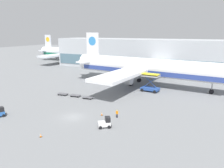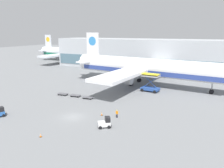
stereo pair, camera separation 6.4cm
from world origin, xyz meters
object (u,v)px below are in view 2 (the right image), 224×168
airplane_main (145,68)px  baggage_dolly_second (75,95)px  baggage_tug_foreground (105,123)px  airplane_distant (73,53)px  ground_crew_near (117,113)px  baggage_dolly_lead (63,94)px  traffic_cone_far (41,135)px  scissor_lift_loader (150,85)px  traffic_cone_near (102,114)px  baggage_dolly_third (88,97)px

airplane_main → baggage_dolly_second: bearing=-115.6°
baggage_tug_foreground → airplane_main: bearing=59.8°
airplane_distant → ground_crew_near: size_ratio=31.20×
baggage_dolly_lead → traffic_cone_far: 25.03m
baggage_dolly_second → traffic_cone_far: 23.59m
airplane_main → scissor_lift_loader: 8.79m
baggage_dolly_lead → traffic_cone_near: 19.12m
baggage_tug_foreground → baggage_dolly_third: 18.44m
airplane_distant → baggage_dolly_second: airplane_distant is taller
baggage_dolly_third → traffic_cone_near: traffic_cone_near is taller
airplane_main → baggage_tug_foreground: (4.27, -34.94, -4.96)m
traffic_cone_far → airplane_distant: bearing=123.7°
airplane_main → baggage_tug_foreground: bearing=-78.5°
ground_crew_near → traffic_cone_far: bearing=59.1°
baggage_dolly_third → traffic_cone_far: traffic_cone_far is taller
airplane_main → scissor_lift_loader: size_ratio=10.71×
airplane_main → airplane_distant: (-56.27, 35.86, -0.53)m
airplane_distant → ground_crew_near: airplane_distant is taller
baggage_tug_foreground → baggage_dolly_second: baggage_tug_foreground is taller
baggage_tug_foreground → ground_crew_near: size_ratio=1.65×
airplane_main → scissor_lift_loader: airplane_main is taller
airplane_distant → baggage_dolly_lead: airplane_distant is taller
ground_crew_near → traffic_cone_far: (-7.73, -13.51, -0.70)m
baggage_dolly_lead → traffic_cone_near: traffic_cone_near is taller
baggage_dolly_lead → traffic_cone_near: size_ratio=5.15×
baggage_tug_foreground → baggage_dolly_second: (-16.69, 13.53, -0.49)m
scissor_lift_loader → traffic_cone_near: scissor_lift_loader is taller
baggage_dolly_second → baggage_dolly_third: same height
airplane_main → traffic_cone_far: size_ratio=96.26×
baggage_dolly_third → traffic_cone_near: bearing=-50.9°
baggage_dolly_third → ground_crew_near: ground_crew_near is taller
airplane_distant → traffic_cone_near: 87.34m
airplane_main → traffic_cone_near: airplane_main is taller
baggage_tug_foreground → baggage_dolly_second: 21.49m
ground_crew_near → baggage_dolly_second: bearing=-27.8°
scissor_lift_loader → airplane_distant: bearing=149.3°
airplane_main → traffic_cone_far: 43.76m
baggage_tug_foreground → baggage_dolly_lead: size_ratio=0.74×
baggage_dolly_third → ground_crew_near: 15.02m
baggage_dolly_lead → ground_crew_near: 22.13m
scissor_lift_loader → baggage_tug_foreground: scissor_lift_loader is taller
airplane_distant → baggage_tug_foreground: airplane_distant is taller
baggage_tug_foreground → scissor_lift_loader: bearing=53.2°
scissor_lift_loader → baggage_dolly_lead: bearing=-139.2°
scissor_lift_loader → baggage_dolly_lead: size_ratio=1.44×
traffic_cone_near → traffic_cone_far: 13.88m
baggage_dolly_second → airplane_distant: bearing=119.8°
traffic_cone_far → baggage_dolly_lead: bearing=121.1°
airplane_distant → traffic_cone_far: 95.22m
airplane_distant → baggage_dolly_second: bearing=-49.6°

